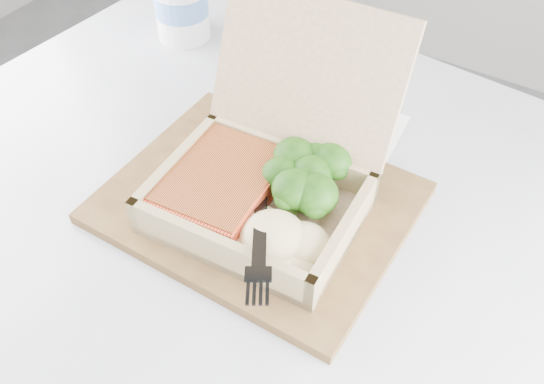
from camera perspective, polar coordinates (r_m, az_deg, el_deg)
The scene contains 9 objects.
cafe_table at distance 0.80m, azimuth -4.81°, elevation -12.63°, with size 0.94×0.94×0.75m.
serving_tray at distance 0.66m, azimuth -1.36°, elevation -1.01°, with size 0.31×0.25×0.01m, color brown.
takeout_container at distance 0.63m, azimuth 0.16°, elevation 2.79°, with size 0.22×0.24×0.19m.
salmon_fillet at distance 0.64m, azimuth -4.75°, elevation 0.79°, with size 0.10×0.14×0.03m, color #FF5E31.
broccoli_pile at distance 0.64m, azimuth 3.65°, elevation 1.19°, with size 0.11×0.11×0.04m, color #2F6E18, non-canonical shape.
mashed_potatoes at distance 0.58m, azimuth 0.09°, elevation -4.19°, with size 0.10×0.09×0.04m, color beige.
plastic_fork at distance 0.59m, azimuth -1.09°, elevation -1.90°, with size 0.10×0.15×0.03m.
paper_cup at distance 0.92m, azimuth -8.55°, elevation 17.13°, with size 0.08×0.08×0.10m.
receipt at distance 0.75m, azimuth 8.32°, elevation 4.64°, with size 0.08×0.15×0.00m, color white.
Camera 1 is at (0.03, 0.11, 1.25)m, focal length 40.00 mm.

